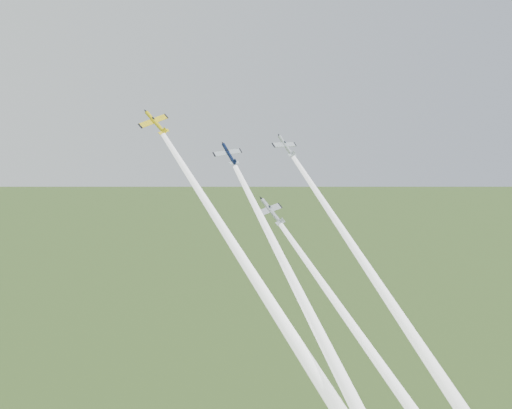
% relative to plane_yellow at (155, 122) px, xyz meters
% --- Properties ---
extents(plane_yellow, '(9.68, 7.37, 7.80)m').
position_rel_plane_yellow_xyz_m(plane_yellow, '(0.00, 0.00, 0.00)').
color(plane_yellow, yellow).
extents(smoke_trail_yellow, '(17.59, 43.28, 47.83)m').
position_rel_plane_yellow_xyz_m(smoke_trail_yellow, '(7.94, -22.33, -25.34)').
color(smoke_trail_yellow, white).
extents(plane_navy, '(7.31, 5.75, 5.94)m').
position_rel_plane_yellow_xyz_m(plane_navy, '(11.92, -7.97, -6.08)').
color(plane_navy, '#0D183C').
extents(smoke_trail_navy, '(7.35, 47.06, 50.02)m').
position_rel_plane_yellow_xyz_m(smoke_trail_navy, '(14.38, -32.57, -32.52)').
color(smoke_trail_navy, white).
extents(plane_silver_right, '(8.58, 7.50, 6.10)m').
position_rel_plane_yellow_xyz_m(plane_silver_right, '(30.27, -0.27, -5.29)').
color(plane_silver_right, silver).
extents(smoke_trail_silver_right, '(14.11, 44.22, 47.89)m').
position_rel_plane_yellow_xyz_m(smoke_trail_silver_right, '(36.35, -23.21, -30.66)').
color(smoke_trail_silver_right, white).
extents(plane_silver_low, '(10.11, 8.58, 7.35)m').
position_rel_plane_yellow_xyz_m(plane_silver_low, '(18.31, -13.47, -17.22)').
color(plane_silver_low, '#AAB2B9').
extents(smoke_trail_silver_low, '(19.50, 41.55, 46.72)m').
position_rel_plane_yellow_xyz_m(smoke_trail_silver_low, '(27.30, -34.84, -42.01)').
color(smoke_trail_silver_low, white).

